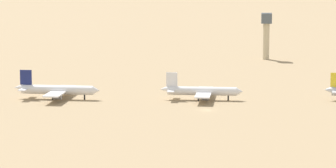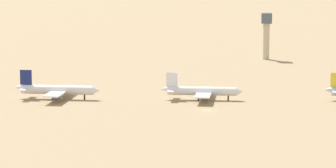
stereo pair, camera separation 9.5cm
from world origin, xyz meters
The scene contains 4 objects.
ground centered at (0.00, 0.00, 0.00)m, with size 4000.00×4000.00×0.00m, color #9E8460.
parked_jet_navy_3 centered at (-56.04, 20.35, 3.51)m, with size 32.41×27.30×10.70m.
parked_jet_white_4 centered at (-2.65, 21.75, 3.31)m, with size 30.51×25.60×10.09m.
control_tower centered at (26.55, 147.44, 13.97)m, with size 5.20×5.20×23.15m.
Camera 2 is at (5.80, -310.32, 55.53)m, focal length 98.06 mm.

